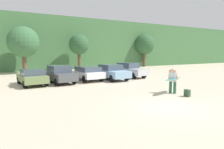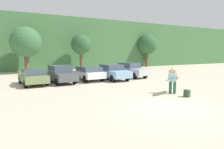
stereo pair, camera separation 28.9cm
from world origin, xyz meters
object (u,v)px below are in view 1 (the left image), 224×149
object	(u,v)px
parked_car_white	(87,73)
parked_car_silver	(129,70)
parked_car_olive_green	(32,77)
surfboard_teal	(173,79)
backpack_dropped	(187,93)
parked_car_sky_blue	(111,72)
parked_car_dark_gray	(59,74)
person_adult	(173,79)

from	to	relation	value
parked_car_white	parked_car_silver	world-z (taller)	parked_car_silver
parked_car_silver	parked_car_olive_green	bearing A→B (deg)	85.97
parked_car_silver	surfboard_teal	size ratio (longest dim) A/B	2.21
parked_car_olive_green	parked_car_silver	distance (m)	10.28
backpack_dropped	parked_car_sky_blue	bearing A→B (deg)	92.52
parked_car_silver	surfboard_teal	xyz separation A→B (m)	(-2.40, -8.89, 0.18)
parked_car_silver	surfboard_teal	bearing A→B (deg)	157.42
parked_car_dark_gray	backpack_dropped	distance (m)	11.04
parked_car_white	parked_car_sky_blue	bearing A→B (deg)	-106.77
parked_car_olive_green	surfboard_teal	world-z (taller)	parked_car_olive_green
parked_car_sky_blue	parked_car_silver	world-z (taller)	parked_car_silver
parked_car_sky_blue	surfboard_teal	distance (m)	8.07
parked_car_silver	person_adult	xyz separation A→B (m)	(-2.38, -8.84, 0.13)
person_adult	parked_car_dark_gray	bearing A→B (deg)	-84.65
parked_car_white	parked_car_olive_green	bearing A→B (deg)	90.66
surfboard_teal	backpack_dropped	distance (m)	1.37
person_adult	surfboard_teal	xyz separation A→B (m)	(-0.01, -0.06, 0.04)
parked_car_dark_gray	parked_car_silver	xyz separation A→B (m)	(7.92, 0.51, 0.02)
parked_car_silver	surfboard_teal	distance (m)	9.21
parked_car_dark_gray	person_adult	world-z (taller)	person_adult
person_adult	parked_car_silver	bearing A→B (deg)	-133.40
parked_car_white	parked_car_silver	size ratio (longest dim) A/B	0.91
parked_car_olive_green	parked_car_silver	size ratio (longest dim) A/B	0.84
parked_car_dark_gray	surfboard_teal	bearing A→B (deg)	-153.07
surfboard_teal	backpack_dropped	bearing A→B (deg)	70.44
parked_car_white	backpack_dropped	bearing A→B (deg)	-167.31
parked_car_olive_green	parked_car_dark_gray	world-z (taller)	parked_car_dark_gray
parked_car_sky_blue	surfboard_teal	size ratio (longest dim) A/B	2.12
parked_car_dark_gray	backpack_dropped	size ratio (longest dim) A/B	9.81
parked_car_dark_gray	backpack_dropped	xyz separation A→B (m)	(5.59, -9.50, -0.58)
parked_car_olive_green	parked_car_dark_gray	distance (m)	2.34
parked_car_dark_gray	parked_car_sky_blue	world-z (taller)	parked_car_dark_gray
parked_car_silver	backpack_dropped	distance (m)	10.30
parked_car_sky_blue	parked_car_white	bearing A→B (deg)	75.03
parked_car_silver	person_adult	bearing A→B (deg)	157.41
parked_car_silver	backpack_dropped	bearing A→B (deg)	159.37
backpack_dropped	parked_car_white	bearing A→B (deg)	106.12
parked_car_white	parked_car_silver	bearing A→B (deg)	-90.57
backpack_dropped	parked_car_dark_gray	bearing A→B (deg)	120.45
parked_car_sky_blue	parked_car_silver	distance (m)	2.86
parked_car_dark_gray	parked_car_sky_blue	distance (m)	5.19
parked_car_olive_green	parked_car_white	distance (m)	5.12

